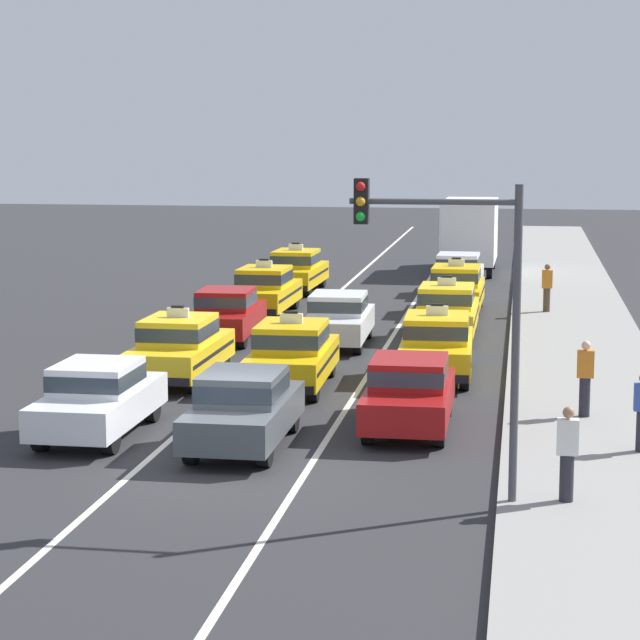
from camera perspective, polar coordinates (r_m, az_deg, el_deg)
name	(u,v)px	position (r m, az deg, el deg)	size (l,w,h in m)	color
ground_plane	(224,468)	(24.38, -4.34, -6.64)	(160.00, 160.00, 0.00)	#2B2B2D
lane_stripe_left_center	(313,315)	(43.92, -0.32, 0.24)	(0.14, 80.00, 0.01)	silver
lane_stripe_center_right	(405,317)	(43.52, 3.84, 0.15)	(0.14, 80.00, 0.01)	silver
sidewalk_curb	(577,343)	(38.43, 11.49, -1.03)	(4.00, 90.00, 0.15)	gray
sedan_left_nearest	(98,396)	(26.96, -9.95, -3.40)	(1.77, 4.30, 1.58)	black
taxi_left_second	(180,347)	(32.54, -6.33, -1.21)	(1.85, 4.57, 1.96)	black
sedan_left_third	(227,313)	(38.59, -4.22, 0.32)	(1.92, 4.36, 1.58)	black
taxi_left_fourth	(265,290)	(43.85, -2.49, 1.38)	(1.86, 4.58, 1.96)	black
taxi_left_fifth	(296,270)	(49.99, -1.07, 2.28)	(1.91, 4.60, 1.96)	black
sedan_center_nearest	(243,407)	(25.64, -3.46, -3.91)	(1.77, 4.30, 1.58)	black
taxi_center_second	(292,354)	(31.38, -1.26, -1.52)	(1.92, 4.60, 1.96)	black
sedan_center_third	(338,318)	(37.54, 0.83, 0.11)	(1.86, 4.34, 1.58)	black
sedan_right_nearest	(409,391)	(27.15, 4.03, -3.21)	(1.80, 4.32, 1.58)	black
taxi_right_second	(437,345)	(32.83, 5.27, -1.10)	(1.95, 4.61, 1.96)	black
taxi_right_third	(447,310)	(39.01, 5.71, 0.44)	(1.83, 4.56, 1.96)	black
taxi_right_fourth	(456,288)	(44.49, 6.14, 1.44)	(1.86, 4.57, 1.96)	black
sedan_right_fifth	(458,272)	(49.65, 6.23, 2.15)	(1.85, 4.34, 1.58)	black
box_truck_right_sixth	(471,232)	(57.23, 6.78, 3.93)	(2.35, 6.98, 3.27)	black
pedestrian_near_crosswalk	(585,378)	(28.28, 11.83, -2.58)	(0.36, 0.24, 1.68)	#23232D
pedestrian_mid_block	(567,453)	(21.87, 11.06, -5.91)	(0.36, 0.24, 1.63)	#23232D
pedestrian_trailing	(547,288)	(44.23, 10.17, 1.45)	(0.36, 0.24, 1.65)	#473828
traffic_light_pole	(459,285)	(21.22, 6.25, 1.58)	(2.87, 0.33, 5.58)	#47474C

